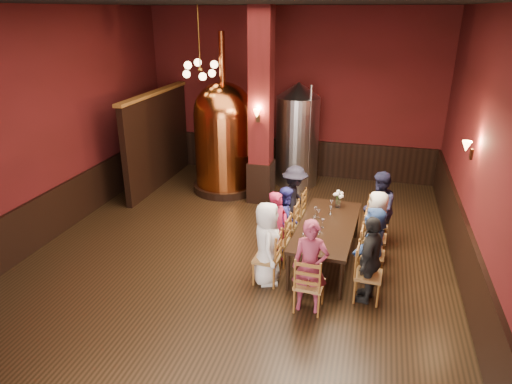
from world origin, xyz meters
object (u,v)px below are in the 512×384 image
(dining_table, at_px, (327,228))
(person_1, at_px, (277,228))
(copper_kettle, at_px, (224,136))
(steel_vessel, at_px, (297,135))
(person_2, at_px, (286,217))
(person_0, at_px, (267,244))
(rose_vase, at_px, (338,197))

(dining_table, relative_size, person_1, 1.74)
(dining_table, height_order, copper_kettle, copper_kettle)
(person_1, relative_size, steel_vessel, 0.52)
(person_2, bearing_deg, person_0, 172.76)
(steel_vessel, relative_size, rose_vase, 7.63)
(dining_table, distance_m, person_0, 1.31)
(steel_vessel, bearing_deg, dining_table, -72.04)
(person_2, distance_m, rose_vase, 1.11)
(person_2, bearing_deg, dining_table, -118.46)
(person_0, relative_size, steel_vessel, 0.55)
(person_1, distance_m, rose_vase, 1.52)
(person_2, distance_m, copper_kettle, 3.48)
(dining_table, bearing_deg, rose_vase, 85.47)
(dining_table, distance_m, person_2, 0.91)
(dining_table, distance_m, person_1, 0.91)
(person_1, height_order, person_2, person_1)
(person_1, bearing_deg, person_0, -162.54)
(copper_kettle, height_order, rose_vase, copper_kettle)
(person_0, relative_size, person_1, 1.05)
(person_1, xyz_separation_m, person_2, (0.03, 0.66, -0.07))
(person_0, distance_m, copper_kettle, 4.52)
(person_0, height_order, copper_kettle, copper_kettle)
(person_0, height_order, rose_vase, person_0)
(rose_vase, bearing_deg, dining_table, -97.32)
(dining_table, bearing_deg, steel_vessel, 110.75)
(person_1, bearing_deg, copper_kettle, 52.99)
(person_0, xyz_separation_m, person_2, (0.06, 1.33, -0.11))
(person_0, distance_m, person_2, 1.33)
(person_2, bearing_deg, person_1, 172.76)
(dining_table, relative_size, steel_vessel, 0.90)
(person_2, bearing_deg, rose_vase, -67.58)
(copper_kettle, bearing_deg, dining_table, -45.18)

